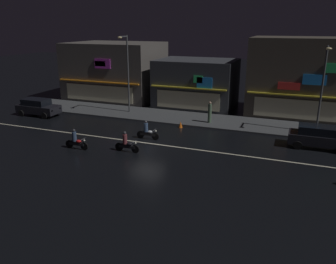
# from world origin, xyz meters

# --- Properties ---
(ground_plane) EXTENTS (140.00, 140.00, 0.00)m
(ground_plane) POSITION_xyz_m (0.00, 0.00, 0.00)
(ground_plane) COLOR black
(lane_divider_stripe) EXTENTS (33.49, 0.16, 0.01)m
(lane_divider_stripe) POSITION_xyz_m (0.00, 0.00, 0.01)
(lane_divider_stripe) COLOR beige
(lane_divider_stripe) RESTS_ON ground
(sidewalk_far) EXTENTS (35.25, 4.74, 0.14)m
(sidewalk_far) POSITION_xyz_m (0.00, 7.74, 0.07)
(sidewalk_far) COLOR #424447
(sidewalk_far) RESTS_ON ground
(storefront_left_block) EXTENTS (10.72, 8.23, 6.70)m
(storefront_left_block) POSITION_xyz_m (-10.58, 14.14, 3.35)
(storefront_left_block) COLOR #56514C
(storefront_left_block) RESTS_ON ground
(storefront_center_block) EXTENTS (8.40, 6.42, 5.14)m
(storefront_center_block) POSITION_xyz_m (0.00, 13.24, 2.57)
(storefront_center_block) COLOR #383A3F
(storefront_center_block) RESTS_ON ground
(storefront_right_block) EXTENTS (9.69, 6.45, 7.60)m
(storefront_right_block) POSITION_xyz_m (10.58, 13.25, 3.79)
(storefront_right_block) COLOR #4C443A
(storefront_right_block) RESTS_ON ground
(streetlamp_west) EXTENTS (0.44, 1.64, 7.62)m
(streetlamp_west) POSITION_xyz_m (-5.57, 7.67, 4.60)
(streetlamp_west) COLOR #47494C
(streetlamp_west) RESTS_ON sidewalk_far
(streetlamp_mid) EXTENTS (0.44, 1.64, 7.08)m
(streetlamp_mid) POSITION_xyz_m (12.24, 6.99, 4.32)
(streetlamp_mid) COLOR #47494C
(streetlamp_mid) RESTS_ON sidewalk_far
(pedestrian_on_sidewalk) EXTENTS (0.33, 0.33, 1.96)m
(pedestrian_on_sidewalk) POSITION_xyz_m (3.17, 6.90, 1.06)
(pedestrian_on_sidewalk) COLOR #4C664C
(pedestrian_on_sidewalk) RESTS_ON sidewalk_far
(parked_car_near_kerb) EXTENTS (4.30, 1.98, 1.67)m
(parked_car_near_kerb) POSITION_xyz_m (12.22, 3.64, 0.87)
(parked_car_near_kerb) COLOR black
(parked_car_near_kerb) RESTS_ON ground
(parked_car_trailing) EXTENTS (4.30, 1.98, 1.67)m
(parked_car_trailing) POSITION_xyz_m (-13.65, 3.71, 0.87)
(parked_car_trailing) COLOR black
(parked_car_trailing) RESTS_ON ground
(motorcycle_lead) EXTENTS (1.90, 0.60, 1.52)m
(motorcycle_lead) POSITION_xyz_m (-0.39, 0.91, 0.63)
(motorcycle_lead) COLOR black
(motorcycle_lead) RESTS_ON ground
(motorcycle_opposite_lane) EXTENTS (1.90, 0.60, 1.52)m
(motorcycle_opposite_lane) POSITION_xyz_m (-0.61, -2.21, 0.63)
(motorcycle_opposite_lane) COLOR black
(motorcycle_opposite_lane) RESTS_ON ground
(motorcycle_trailing_far) EXTENTS (1.90, 0.60, 1.52)m
(motorcycle_trailing_far) POSITION_xyz_m (-4.33, -3.02, 0.63)
(motorcycle_trailing_far) COLOR black
(motorcycle_trailing_far) RESTS_ON ground
(traffic_cone) EXTENTS (0.36, 0.36, 0.55)m
(traffic_cone) POSITION_xyz_m (1.06, 4.85, 0.28)
(traffic_cone) COLOR orange
(traffic_cone) RESTS_ON ground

